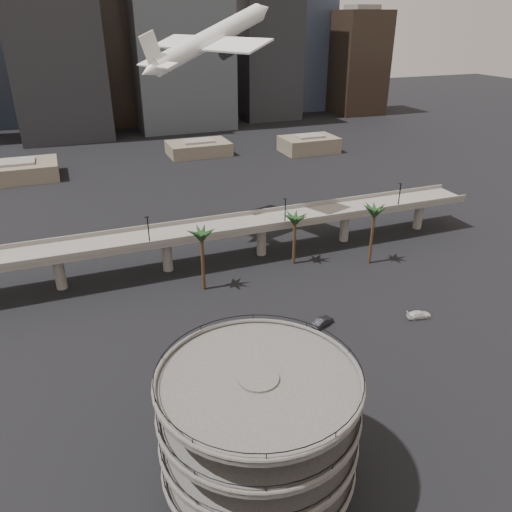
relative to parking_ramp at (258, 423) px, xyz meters
name	(u,v)px	position (x,y,z in m)	size (l,w,h in m)	color
ground	(337,432)	(13.00, 4.00, -9.84)	(700.00, 700.00, 0.00)	black
parking_ramp	(258,423)	(0.00, 0.00, 0.00)	(22.20, 22.20, 17.35)	#494744
overpass	(215,232)	(13.00, 59.00, -2.50)	(130.00, 9.30, 14.70)	slate
palm_trees	(293,223)	(27.02, 48.65, 1.59)	(42.40, 10.40, 14.00)	#402C1B
low_buildings	(165,155)	(19.89, 146.30, -6.97)	(135.00, 27.50, 6.80)	#6A5E4E
skyline	(143,37)	(28.11, 221.09, 31.03)	(269.00, 86.00, 111.88)	gray
airborne_jet	(210,39)	(18.01, 74.65, 35.86)	(35.74, 33.20, 15.99)	white
car_a	(277,352)	(12.08, 22.17, -9.07)	(1.81, 4.50, 1.53)	#BD391B
car_b	(323,322)	(23.27, 27.52, -9.08)	(1.60, 4.59, 1.51)	#222327
car_c	(419,315)	(41.06, 23.29, -9.17)	(1.86, 4.57, 1.33)	silver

